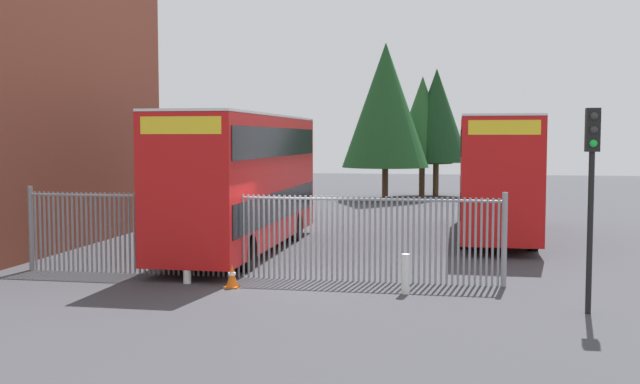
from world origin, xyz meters
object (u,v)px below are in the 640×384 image
at_px(double_decker_bus_near_gate, 242,177).
at_px(traffic_light_kerbside, 592,172).
at_px(traffic_cone_by_gate, 232,276).
at_px(bollard_center_front, 406,274).
at_px(double_decker_bus_behind_fence_left, 495,172).
at_px(bollard_near_left, 187,265).

bearing_deg(double_decker_bus_near_gate, traffic_light_kerbside, -35.81).
bearing_deg(traffic_light_kerbside, traffic_cone_by_gate, 171.15).
distance_m(double_decker_bus_near_gate, bollard_center_front, 8.15).
height_order(double_decker_bus_near_gate, traffic_light_kerbside, double_decker_bus_near_gate).
bearing_deg(traffic_light_kerbside, double_decker_bus_behind_fence_left, 96.42).
xyz_separation_m(double_decker_bus_near_gate, double_decker_bus_behind_fence_left, (8.16, 5.40, 0.00)).
xyz_separation_m(double_decker_bus_behind_fence_left, bollard_center_front, (-2.53, -10.96, -1.95)).
relative_size(double_decker_bus_near_gate, bollard_near_left, 11.38).
bearing_deg(double_decker_bus_near_gate, bollard_center_front, -44.67).
height_order(bollard_center_front, traffic_light_kerbside, traffic_light_kerbside).
relative_size(bollard_near_left, traffic_light_kerbside, 0.22).
bearing_deg(bollard_near_left, double_decker_bus_near_gate, 90.94).
distance_m(bollard_center_front, traffic_cone_by_gate, 4.26).
distance_m(bollard_near_left, traffic_light_kerbside, 9.91).
distance_m(bollard_near_left, bollard_center_front, 5.54).
bearing_deg(double_decker_bus_behind_fence_left, bollard_center_front, -103.01).
distance_m(double_decker_bus_behind_fence_left, traffic_light_kerbside, 12.37).
relative_size(bollard_near_left, traffic_cone_by_gate, 1.61).
height_order(double_decker_bus_near_gate, bollard_center_front, double_decker_bus_near_gate).
distance_m(double_decker_bus_near_gate, traffic_light_kerbside, 11.78).
distance_m(bollard_near_left, traffic_cone_by_gate, 1.33).
relative_size(bollard_center_front, traffic_light_kerbside, 0.22).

